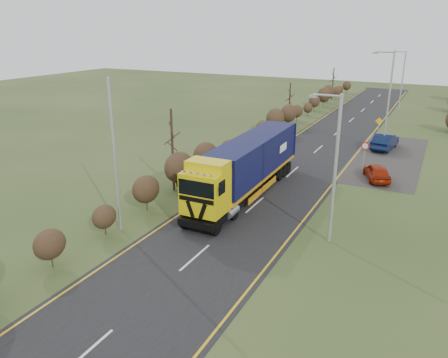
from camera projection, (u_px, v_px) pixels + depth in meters
ground at (229, 228)px, 26.22m from camera, size 160.00×160.00×0.00m
road at (284, 179)px, 34.64m from camera, size 8.00×120.00×0.02m
layby at (387, 158)px, 40.29m from camera, size 6.00×18.00×0.02m
lane_markings at (283, 180)px, 34.38m from camera, size 7.52×116.00×0.01m
hedgerow at (205, 157)px, 34.89m from camera, size 2.24×102.04×6.05m
lorry at (247, 164)px, 30.64m from camera, size 2.86×14.72×4.09m
car_red_hatchback at (377, 172)px, 34.28m from camera, size 2.80×4.12×1.30m
car_blue_sedan at (385, 141)px, 42.92m from camera, size 2.21×4.89×1.56m
streetlight_near at (334, 164)px, 23.17m from camera, size 1.77×0.18×8.27m
streetlight_mid at (388, 97)px, 40.86m from camera, size 2.00×0.19×9.42m
streetlight_far at (402, 78)px, 61.94m from camera, size 1.77×0.18×8.29m
left_pole at (115, 158)px, 24.59m from camera, size 0.16×0.16×8.93m
speed_sign at (365, 150)px, 36.62m from camera, size 0.64×0.10×2.33m
warning_board at (379, 125)px, 47.75m from camera, size 0.81×0.11×2.12m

